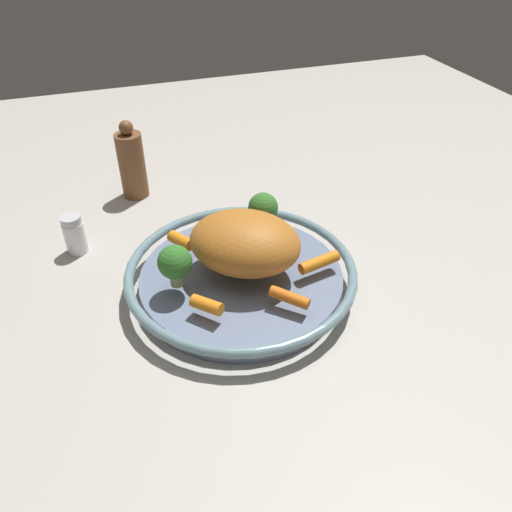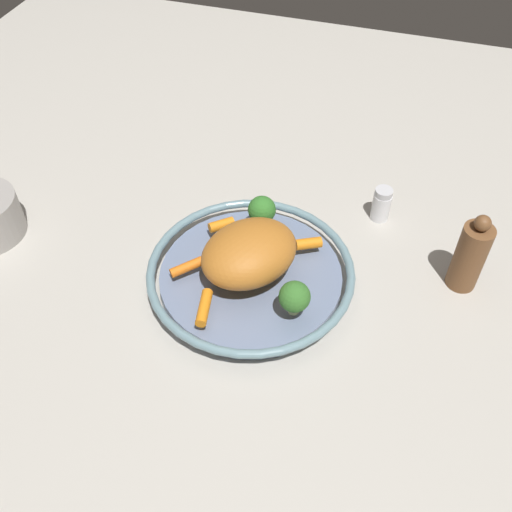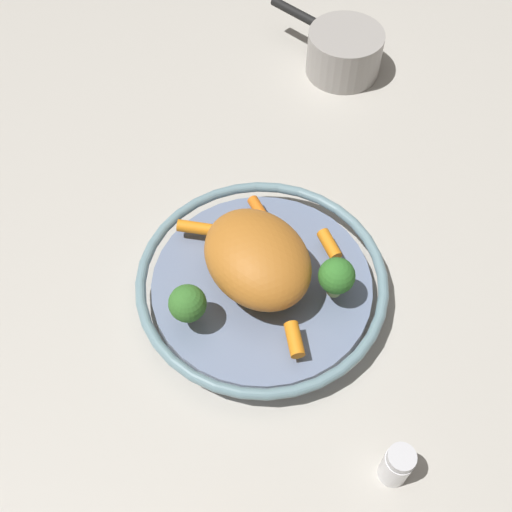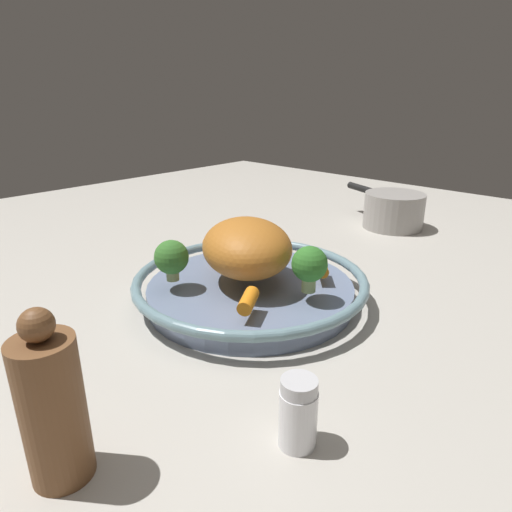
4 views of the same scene
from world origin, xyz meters
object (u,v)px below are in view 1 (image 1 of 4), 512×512
at_px(pepper_mill, 132,164).
at_px(broccoli_floret_edge, 175,263).
at_px(roast_chicken_piece, 244,241).
at_px(serving_bowl, 241,276).
at_px(baby_carrot_back, 290,297).
at_px(baby_carrot_left, 207,305).
at_px(baby_carrot_right, 181,240).
at_px(broccoli_floret_small, 263,208).
at_px(salt_shaker, 74,235).
at_px(baby_carrot_near_rim, 319,262).

bearing_deg(pepper_mill, broccoli_floret_edge, -177.96).
bearing_deg(pepper_mill, roast_chicken_piece, -160.73).
height_order(serving_bowl, baby_carrot_back, baby_carrot_back).
bearing_deg(baby_carrot_left, pepper_mill, 5.33).
bearing_deg(baby_carrot_back, baby_carrot_right, 32.00).
height_order(roast_chicken_piece, pepper_mill, pepper_mill).
distance_m(roast_chicken_piece, baby_carrot_left, 0.12).
height_order(broccoli_floret_edge, broccoli_floret_small, broccoli_floret_edge).
distance_m(baby_carrot_back, pepper_mill, 0.45).
relative_size(baby_carrot_left, broccoli_floret_edge, 0.70).
relative_size(serving_bowl, pepper_mill, 2.26).
bearing_deg(broccoli_floret_small, baby_carrot_right, 94.71).
height_order(broccoli_floret_edge, pepper_mill, pepper_mill).
relative_size(baby_carrot_back, salt_shaker, 0.82).
relative_size(roast_chicken_piece, baby_carrot_right, 3.66).
xyz_separation_m(baby_carrot_back, broccoli_floret_small, (0.19, -0.03, 0.03)).
bearing_deg(roast_chicken_piece, baby_carrot_back, -162.82).
xyz_separation_m(baby_carrot_left, baby_carrot_back, (-0.02, -0.11, -0.00)).
bearing_deg(baby_carrot_back, baby_carrot_left, 79.32).
height_order(baby_carrot_near_rim, baby_carrot_back, same).
height_order(serving_bowl, broccoli_floret_edge, broccoli_floret_edge).
bearing_deg(broccoli_floret_small, salt_shaker, 73.18).
bearing_deg(baby_carrot_right, pepper_mill, 8.34).
bearing_deg(roast_chicken_piece, pepper_mill, 19.27).
height_order(roast_chicken_piece, broccoli_floret_small, roast_chicken_piece).
xyz_separation_m(roast_chicken_piece, baby_carrot_left, (-0.08, 0.08, -0.03)).
xyz_separation_m(roast_chicken_piece, salt_shaker, (0.17, 0.23, -0.05)).
relative_size(serving_bowl, broccoli_floret_small, 5.84).
height_order(baby_carrot_near_rim, pepper_mill, pepper_mill).
xyz_separation_m(baby_carrot_back, pepper_mill, (0.43, 0.15, 0.02)).
bearing_deg(broccoli_floret_edge, broccoli_floret_small, -58.30).
height_order(baby_carrot_right, broccoli_floret_edge, broccoli_floret_edge).
relative_size(baby_carrot_left, baby_carrot_right, 1.00).
bearing_deg(baby_carrot_left, salt_shaker, 31.74).
xyz_separation_m(baby_carrot_near_rim, broccoli_floret_small, (0.13, 0.04, 0.02)).
bearing_deg(baby_carrot_right, roast_chicken_piece, -133.63).
bearing_deg(broccoli_floret_edge, roast_chicken_piece, -81.88).
bearing_deg(broccoli_floret_edge, salt_shaker, 34.73).
bearing_deg(baby_carrot_near_rim, salt_shaker, 56.91).
relative_size(roast_chicken_piece, broccoli_floret_edge, 2.57).
distance_m(serving_bowl, broccoli_floret_small, 0.12).
distance_m(baby_carrot_right, broccoli_floret_small, 0.14).
bearing_deg(baby_carrot_left, baby_carrot_near_rim, -78.52).
relative_size(roast_chicken_piece, broccoli_floret_small, 2.76).
xyz_separation_m(roast_chicken_piece, broccoli_floret_edge, (-0.01, 0.10, -0.00)).
relative_size(baby_carrot_near_rim, broccoli_floret_edge, 1.01).
height_order(serving_bowl, baby_carrot_left, baby_carrot_left).
relative_size(broccoli_floret_edge, pepper_mill, 0.42).
bearing_deg(serving_bowl, baby_carrot_back, -158.66).
bearing_deg(baby_carrot_left, broccoli_floret_small, -39.60).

